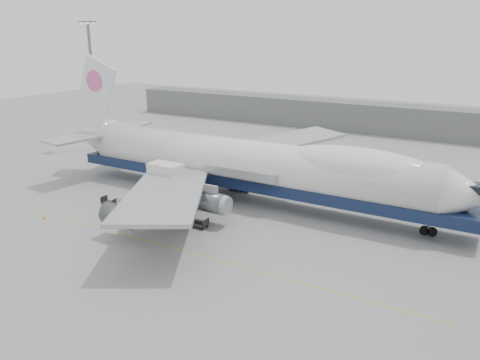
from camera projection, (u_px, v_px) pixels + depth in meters
The scene contains 12 objects.
ground at pixel (199, 229), 58.10m from camera, with size 260.00×260.00×0.00m, color gray.
apron_line at pixel (169, 247), 53.14m from camera, with size 60.00×0.15×0.01m, color gold.
hangar at pixel (322, 113), 119.69m from camera, with size 110.00×8.00×7.00m, color slate.
floodlight_mast at pixel (93, 80), 93.60m from camera, with size 2.40×2.40×25.43m.
airliner at pixel (250, 163), 66.03m from camera, with size 67.00×55.30×19.98m.
catering_truck at pixel (166, 182), 64.87m from camera, with size 5.14×3.64×6.12m.
traffic_cone at pixel (44, 217), 61.07m from camera, with size 0.37×0.37×0.54m.
dolly_0 at pixel (110, 202), 65.50m from camera, with size 2.30×1.35×1.30m.
dolly_1 at pixel (130, 207), 63.70m from camera, with size 2.30×1.35×1.30m.
dolly_2 at pixel (152, 212), 61.91m from camera, with size 2.30×1.35×1.30m.
dolly_3 at pixel (175, 218), 60.12m from camera, with size 2.30×1.35×1.30m.
dolly_4 at pixel (199, 223), 58.32m from camera, with size 2.30×1.35×1.30m.
Camera 1 is at (31.06, -43.96, 23.26)m, focal length 35.00 mm.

